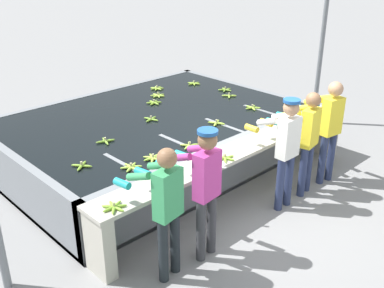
{
  "coord_description": "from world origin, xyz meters",
  "views": [
    {
      "loc": [
        -4.42,
        -3.4,
        3.38
      ],
      "look_at": [
        0.0,
        1.19,
        0.58
      ],
      "focal_mm": 42.0,
      "sensor_mm": 36.0,
      "label": 1
    }
  ],
  "objects": [
    {
      "name": "ground_plane",
      "position": [
        0.0,
        0.0,
        0.0
      ],
      "size": [
        80.0,
        80.0,
        0.0
      ],
      "primitive_type": "plane",
      "color": "gray",
      "rests_on": "ground"
    },
    {
      "name": "wash_tank",
      "position": [
        0.0,
        2.14,
        0.41
      ],
      "size": [
        4.87,
        3.41,
        0.82
      ],
      "color": "gray",
      "rests_on": "ground"
    },
    {
      "name": "work_ledge",
      "position": [
        0.0,
        0.23,
        0.6
      ],
      "size": [
        4.87,
        0.45,
        0.82
      ],
      "color": "#B7B2A3",
      "rests_on": "ground"
    },
    {
      "name": "worker_0",
      "position": [
        -1.81,
        -0.29,
        0.93
      ],
      "size": [
        0.47,
        0.73,
        1.56
      ],
      "color": "#1E2328",
      "rests_on": "ground"
    },
    {
      "name": "worker_1",
      "position": [
        -1.26,
        -0.32,
        0.97
      ],
      "size": [
        0.45,
        0.73,
        1.61
      ],
      "color": "#38383D",
      "rests_on": "ground"
    },
    {
      "name": "worker_2",
      "position": [
        0.3,
        -0.31,
        0.96
      ],
      "size": [
        0.41,
        0.72,
        1.59
      ],
      "color": "navy",
      "rests_on": "ground"
    },
    {
      "name": "worker_3",
      "position": [
        0.85,
        -0.29,
        0.93
      ],
      "size": [
        0.48,
        0.74,
        1.56
      ],
      "color": "navy",
      "rests_on": "ground"
    },
    {
      "name": "worker_4",
      "position": [
        1.41,
        -0.31,
        0.96
      ],
      "size": [
        0.47,
        0.73,
        1.61
      ],
      "color": "navy",
      "rests_on": "ground"
    },
    {
      "name": "banana_bunch_floating_0",
      "position": [
        1.74,
        2.93,
        0.84
      ],
      "size": [
        0.28,
        0.27,
        0.08
      ],
      "color": "#8CB738",
      "rests_on": "wash_tank"
    },
    {
      "name": "banana_bunch_floating_1",
      "position": [
        1.42,
        1.16,
        0.84
      ],
      "size": [
        0.28,
        0.27,
        0.08
      ],
      "color": "#93BC3D",
      "rests_on": "wash_tank"
    },
    {
      "name": "banana_bunch_floating_2",
      "position": [
        -1.23,
        1.69,
        0.84
      ],
      "size": [
        0.28,
        0.28,
        0.08
      ],
      "color": "#75A333",
      "rests_on": "wash_tank"
    },
    {
      "name": "banana_bunch_floating_3",
      "position": [
        -0.47,
        0.74,
        0.84
      ],
      "size": [
        0.28,
        0.27,
        0.08
      ],
      "color": "#93BC3D",
      "rests_on": "wash_tank"
    },
    {
      "name": "banana_bunch_floating_4",
      "position": [
        -1.1,
        0.79,
        0.84
      ],
      "size": [
        0.28,
        0.28,
        0.08
      ],
      "color": "#9EC642",
      "rests_on": "wash_tank"
    },
    {
      "name": "banana_bunch_floating_5",
      "position": [
        -1.89,
        1.24,
        0.84
      ],
      "size": [
        0.24,
        0.24,
        0.08
      ],
      "color": "#7FAD33",
      "rests_on": "wash_tank"
    },
    {
      "name": "banana_bunch_floating_6",
      "position": [
        0.97,
        3.19,
        0.84
      ],
      "size": [
        0.28,
        0.27,
        0.08
      ],
      "color": "#93BC3D",
      "rests_on": "wash_tank"
    },
    {
      "name": "banana_bunch_floating_7",
      "position": [
        -1.47,
        0.77,
        0.84
      ],
      "size": [
        0.26,
        0.28,
        0.08
      ],
      "color": "#9EC642",
      "rests_on": "wash_tank"
    },
    {
      "name": "banana_bunch_floating_8",
      "position": [
        0.69,
        2.82,
        0.84
      ],
      "size": [
        0.28,
        0.27,
        0.08
      ],
      "color": "#9EC642",
      "rests_on": "wash_tank"
    },
    {
      "name": "banana_bunch_floating_9",
      "position": [
        1.64,
        1.89,
        0.84
      ],
      "size": [
        0.23,
        0.23,
        0.08
      ],
      "color": "#9EC642",
      "rests_on": "wash_tank"
    },
    {
      "name": "banana_bunch_floating_10",
      "position": [
        0.37,
        2.55,
        0.84
      ],
      "size": [
        0.27,
        0.28,
        0.08
      ],
      "color": "#7FAD33",
      "rests_on": "wash_tank"
    },
    {
      "name": "banana_bunch_floating_11",
      "position": [
        1.87,
        2.19,
        0.84
      ],
      "size": [
        0.27,
        0.28,
        0.08
      ],
      "color": "#75A333",
      "rests_on": "wash_tank"
    },
    {
      "name": "banana_bunch_floating_12",
      "position": [
        -0.2,
        1.93,
        0.84
      ],
      "size": [
        0.28,
        0.28,
        0.08
      ],
      "color": "#75A333",
      "rests_on": "wash_tank"
    },
    {
      "name": "banana_bunch_floating_13",
      "position": [
        0.43,
        1.08,
        0.84
      ],
      "size": [
        0.26,
        0.26,
        0.08
      ],
      "color": "#9EC642",
      "rests_on": "wash_tank"
    },
    {
      "name": "banana_bunch_ledge_0",
      "position": [
        2.23,
        0.27,
        0.84
      ],
      "size": [
        0.28,
        0.28,
        0.08
      ],
      "color": "#75A333",
      "rests_on": "work_ledge"
    },
    {
      "name": "banana_bunch_ledge_1",
      "position": [
        -0.42,
        0.13,
        0.84
      ],
      "size": [
        0.28,
        0.28,
        0.08
      ],
      "color": "#7FAD33",
      "rests_on": "work_ledge"
    },
    {
      "name": "banana_bunch_ledge_2",
      "position": [
        -2.17,
        0.13,
        0.84
      ],
      "size": [
        0.28,
        0.28,
        0.08
      ],
      "color": "#7FAD33",
      "rests_on": "work_ledge"
    },
    {
      "name": "knife_0",
      "position": [
        -0.72,
        0.13,
        0.83
      ],
      "size": [
        0.21,
        0.31,
        0.02
      ],
      "color": "silver",
      "rests_on": "work_ledge"
    },
    {
      "name": "knife_1",
      "position": [
        1.61,
        0.17,
        0.83
      ],
      "size": [
        0.23,
        0.3,
        0.02
      ],
      "color": "silver",
      "rests_on": "work_ledge"
    },
    {
      "name": "support_post_right",
      "position": [
        3.53,
        1.19,
        1.6
      ],
      "size": [
        0.09,
        0.09,
        3.2
      ],
      "color": "slate",
      "rests_on": "ground"
    }
  ]
}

